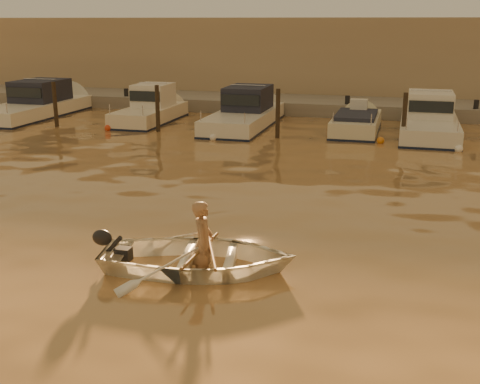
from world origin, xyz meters
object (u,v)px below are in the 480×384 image
(moored_boat_1, at_px, (149,109))
(moored_boat_2, at_px, (244,113))
(waterfront_building, at_px, (327,59))
(dinghy, at_px, (198,257))
(person, at_px, (203,244))
(moored_boat_3, at_px, (356,127))
(moored_boat_0, at_px, (33,104))
(moored_boat_4, at_px, (429,121))

(moored_boat_1, height_order, moored_boat_2, same)
(moored_boat_2, relative_size, waterfront_building, 0.17)
(waterfront_building, bearing_deg, dinghy, -87.45)
(dinghy, height_order, waterfront_building, waterfront_building)
(person, xyz_separation_m, waterfront_building, (-1.30, 26.97, 1.85))
(moored_boat_3, xyz_separation_m, waterfront_building, (-2.81, 11.00, 2.17))
(moored_boat_1, relative_size, moored_boat_2, 0.77)
(moored_boat_1, bearing_deg, moored_boat_0, 180.00)
(moored_boat_2, height_order, moored_boat_4, same)
(dinghy, xyz_separation_m, moored_boat_4, (4.61, 15.99, 0.35))
(moored_boat_0, height_order, moored_boat_4, same)
(moored_boat_0, xyz_separation_m, moored_boat_2, (10.93, 0.00, 0.00))
(moored_boat_3, height_order, moored_boat_4, moored_boat_4)
(moored_boat_4, distance_m, waterfront_building, 12.57)
(person, distance_m, moored_boat_2, 16.36)
(moored_boat_4, bearing_deg, moored_boat_2, 180.00)
(moored_boat_3, bearing_deg, waterfront_building, 104.32)
(moored_boat_0, xyz_separation_m, moored_boat_1, (6.29, 0.00, 0.00))
(moored_boat_3, bearing_deg, dinghy, -95.74)
(moored_boat_0, bearing_deg, moored_boat_2, 0.00)
(moored_boat_0, height_order, moored_boat_2, same)
(dinghy, bearing_deg, waterfront_building, -7.75)
(moored_boat_1, relative_size, moored_boat_3, 1.09)
(moored_boat_0, height_order, moored_boat_3, moored_boat_0)
(moored_boat_2, xyz_separation_m, moored_boat_3, (5.03, 0.00, -0.40))
(moored_boat_3, bearing_deg, moored_boat_1, 180.00)
(moored_boat_0, height_order, moored_boat_1, same)
(waterfront_building, bearing_deg, moored_boat_2, -101.44)
(moored_boat_1, bearing_deg, moored_boat_2, 0.00)
(dinghy, distance_m, moored_boat_0, 21.49)
(person, distance_m, moored_boat_3, 16.05)
(moored_boat_1, height_order, moored_boat_3, moored_boat_1)
(person, distance_m, moored_boat_1, 17.94)
(moored_boat_2, bearing_deg, moored_boat_0, 180.00)
(person, xyz_separation_m, moored_boat_1, (-8.16, 15.97, 0.08))
(dinghy, height_order, moored_boat_0, moored_boat_0)
(person, relative_size, waterfront_building, 0.04)
(dinghy, height_order, person, person)
(person, xyz_separation_m, moored_boat_4, (4.52, 15.97, 0.08))
(moored_boat_2, height_order, moored_boat_3, moored_boat_2)
(moored_boat_4, bearing_deg, moored_boat_1, 180.00)
(moored_boat_4, bearing_deg, waterfront_building, 117.86)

